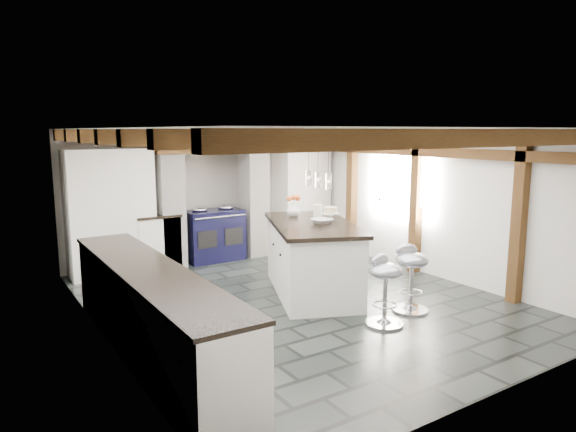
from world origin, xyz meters
TOP-DOWN VIEW (x-y plane):
  - ground at (0.00, 0.00)m, footprint 6.00×6.00m
  - room_shell at (-0.61, 1.42)m, footprint 6.00×6.03m
  - range_cooker at (0.00, 2.68)m, footprint 1.00×0.63m
  - kitchen_island at (0.36, 0.18)m, footprint 1.79×2.31m
  - bar_stool_near at (0.98, -1.10)m, footprint 0.53×0.53m
  - bar_stool_far at (0.37, -1.26)m, footprint 0.47×0.47m

SIDE VIEW (x-z plane):
  - ground at x=0.00m, z-range 0.00..0.00m
  - range_cooker at x=0.00m, z-range -0.03..0.96m
  - kitchen_island at x=0.36m, z-range -0.16..1.20m
  - bar_stool_far at x=0.37m, z-range 0.10..0.94m
  - bar_stool_near at x=0.98m, z-range 0.10..0.96m
  - room_shell at x=-0.61m, z-range -1.93..4.07m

